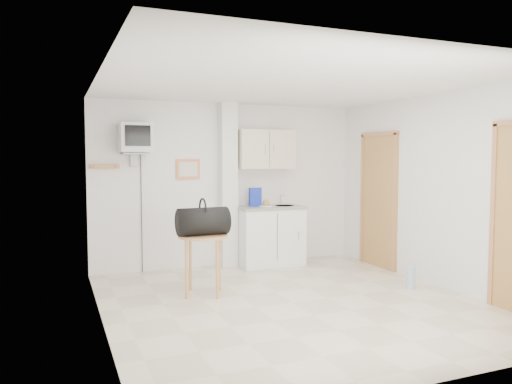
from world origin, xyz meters
name	(u,v)px	position (x,y,z in m)	size (l,w,h in m)	color
ground	(293,303)	(0.00, 0.00, 0.00)	(4.50, 4.50, 0.00)	beige
room_envelope	(308,169)	(0.24, 0.09, 1.54)	(4.24, 4.54, 2.55)	white
kitchenette	(269,213)	(0.57, 2.00, 0.80)	(1.03, 0.58, 2.10)	white
crt_television	(135,139)	(-1.45, 2.02, 1.94)	(0.44, 0.45, 2.15)	slate
round_table	(203,244)	(-0.86, 0.72, 0.63)	(0.60, 0.60, 0.74)	#C18049
duffel_bag	(203,221)	(-0.87, 0.70, 0.91)	(0.62, 0.36, 0.45)	black
water_bottle	(411,277)	(1.67, -0.01, 0.15)	(0.11, 0.11, 0.33)	#98BBC9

